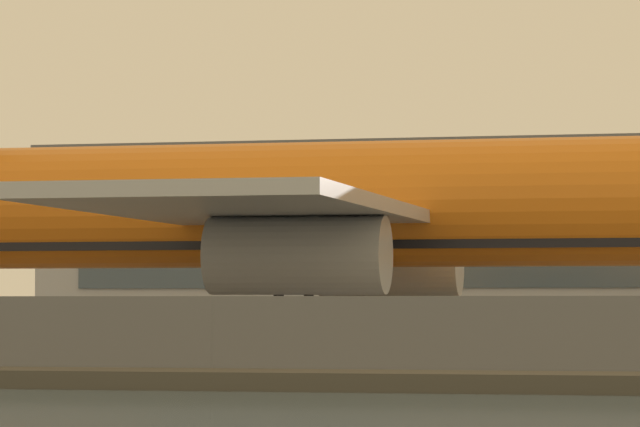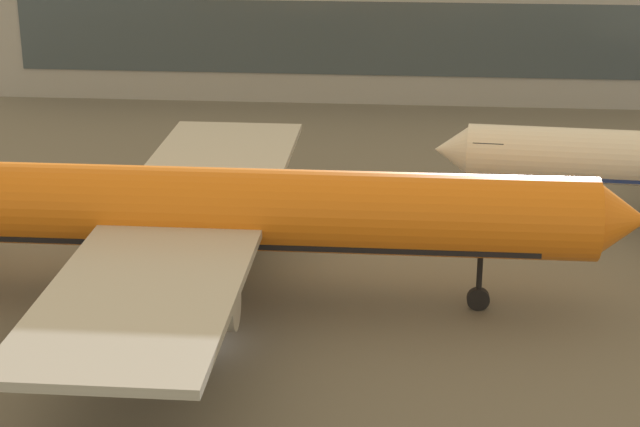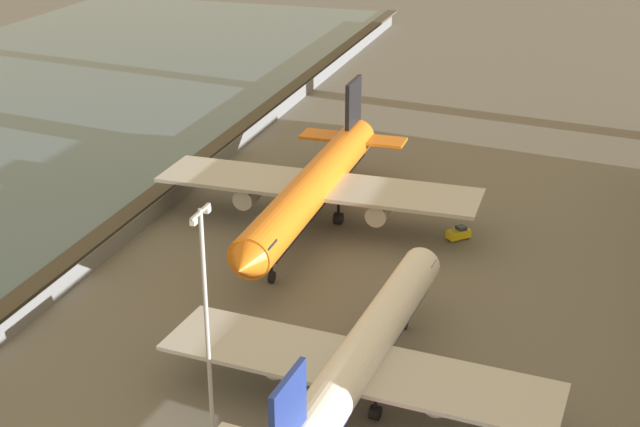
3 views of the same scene
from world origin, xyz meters
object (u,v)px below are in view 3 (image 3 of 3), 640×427
apron_light_mast_apron_west (208,338)px  cargo_jet_orange (314,186)px  passenger_jet_white (361,356)px  baggage_tug (459,233)px

apron_light_mast_apron_west → cargo_jet_orange: bearing=-171.3°
passenger_jet_white → apron_light_mast_apron_west: 19.08m
baggage_tug → apron_light_mast_apron_west: (54.32, -11.76, 12.95)m
passenger_jet_white → baggage_tug: passenger_jet_white is taller
baggage_tug → apron_light_mast_apron_west: 57.07m
baggage_tug → apron_light_mast_apron_west: size_ratio=0.14×
cargo_jet_orange → baggage_tug: size_ratio=15.55×
cargo_jet_orange → apron_light_mast_apron_west: apron_light_mast_apron_west is taller
baggage_tug → passenger_jet_white: bearing=-4.1°
cargo_jet_orange → apron_light_mast_apron_west: 53.00m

